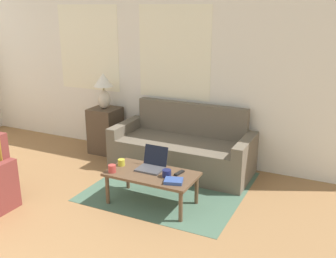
{
  "coord_description": "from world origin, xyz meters",
  "views": [
    {
      "loc": [
        3.01,
        -0.94,
        2.17
      ],
      "look_at": [
        1.03,
        3.15,
        0.75
      ],
      "focal_mm": 42.0,
      "sensor_mm": 36.0,
      "label": 1
    }
  ],
  "objects_px": {
    "laptop": "(152,164)",
    "book_red": "(174,181)",
    "couch": "(183,150)",
    "cup_yellow": "(167,173)",
    "tv_remote": "(179,173)",
    "cup_navy": "(121,162)",
    "cup_white": "(112,169)",
    "table_lamp": "(104,87)",
    "coffee_table": "(152,176)"
  },
  "relations": [
    {
      "from": "laptop",
      "to": "cup_white",
      "type": "distance_m",
      "value": 0.46
    },
    {
      "from": "couch",
      "to": "cup_navy",
      "type": "xyz_separation_m",
      "value": [
        -0.33,
        -1.05,
        0.15
      ]
    },
    {
      "from": "couch",
      "to": "cup_yellow",
      "type": "xyz_separation_m",
      "value": [
        0.29,
        -1.11,
        0.15
      ]
    },
    {
      "from": "book_red",
      "to": "tv_remote",
      "type": "height_order",
      "value": "book_red"
    },
    {
      "from": "coffee_table",
      "to": "tv_remote",
      "type": "relative_size",
      "value": 6.52
    },
    {
      "from": "cup_yellow",
      "to": "book_red",
      "type": "relative_size",
      "value": 0.43
    },
    {
      "from": "cup_yellow",
      "to": "cup_navy",
      "type": "bearing_deg",
      "value": 174.87
    },
    {
      "from": "laptop",
      "to": "cup_white",
      "type": "height_order",
      "value": "laptop"
    },
    {
      "from": "table_lamp",
      "to": "cup_yellow",
      "type": "distance_m",
      "value": 2.12
    },
    {
      "from": "laptop",
      "to": "book_red",
      "type": "xyz_separation_m",
      "value": [
        0.38,
        -0.24,
        -0.04
      ]
    },
    {
      "from": "cup_navy",
      "to": "tv_remote",
      "type": "bearing_deg",
      "value": 6.28
    },
    {
      "from": "tv_remote",
      "to": "cup_navy",
      "type": "bearing_deg",
      "value": -173.72
    },
    {
      "from": "coffee_table",
      "to": "tv_remote",
      "type": "xyz_separation_m",
      "value": [
        0.29,
        0.11,
        0.05
      ]
    },
    {
      "from": "laptop",
      "to": "cup_navy",
      "type": "xyz_separation_m",
      "value": [
        -0.37,
        -0.08,
        -0.02
      ]
    },
    {
      "from": "cup_yellow",
      "to": "cup_white",
      "type": "xyz_separation_m",
      "value": [
        -0.61,
        -0.16,
        0.0
      ]
    },
    {
      "from": "table_lamp",
      "to": "tv_remote",
      "type": "xyz_separation_m",
      "value": [
        1.73,
        -1.08,
        -0.62
      ]
    },
    {
      "from": "table_lamp",
      "to": "cup_yellow",
      "type": "relative_size",
      "value": 5.4
    },
    {
      "from": "book_red",
      "to": "tv_remote",
      "type": "distance_m",
      "value": 0.24
    },
    {
      "from": "laptop",
      "to": "cup_navy",
      "type": "relative_size",
      "value": 3.59
    },
    {
      "from": "cup_yellow",
      "to": "cup_white",
      "type": "height_order",
      "value": "cup_white"
    },
    {
      "from": "coffee_table",
      "to": "cup_white",
      "type": "relative_size",
      "value": 11.59
    },
    {
      "from": "cup_navy",
      "to": "tv_remote",
      "type": "relative_size",
      "value": 0.53
    },
    {
      "from": "table_lamp",
      "to": "cup_navy",
      "type": "distance_m",
      "value": 1.65
    },
    {
      "from": "couch",
      "to": "cup_yellow",
      "type": "height_order",
      "value": "couch"
    },
    {
      "from": "cup_yellow",
      "to": "cup_white",
      "type": "distance_m",
      "value": 0.63
    },
    {
      "from": "cup_yellow",
      "to": "couch",
      "type": "bearing_deg",
      "value": 104.53
    },
    {
      "from": "couch",
      "to": "laptop",
      "type": "bearing_deg",
      "value": -88.01
    },
    {
      "from": "cup_white",
      "to": "laptop",
      "type": "bearing_deg",
      "value": 39.43
    },
    {
      "from": "couch",
      "to": "laptop",
      "type": "height_order",
      "value": "couch"
    },
    {
      "from": "couch",
      "to": "tv_remote",
      "type": "distance_m",
      "value": 1.05
    },
    {
      "from": "cup_navy",
      "to": "table_lamp",
      "type": "bearing_deg",
      "value": 131.5
    },
    {
      "from": "table_lamp",
      "to": "cup_yellow",
      "type": "xyz_separation_m",
      "value": [
        1.64,
        -1.21,
        -0.59
      ]
    },
    {
      "from": "book_red",
      "to": "cup_yellow",
      "type": "bearing_deg",
      "value": 142.15
    },
    {
      "from": "tv_remote",
      "to": "coffee_table",
      "type": "bearing_deg",
      "value": -158.36
    },
    {
      "from": "laptop",
      "to": "tv_remote",
      "type": "distance_m",
      "value": 0.35
    },
    {
      "from": "cup_yellow",
      "to": "tv_remote",
      "type": "distance_m",
      "value": 0.16
    },
    {
      "from": "coffee_table",
      "to": "cup_white",
      "type": "bearing_deg",
      "value": -156.84
    },
    {
      "from": "cup_navy",
      "to": "tv_remote",
      "type": "xyz_separation_m",
      "value": [
        0.71,
        0.08,
        -0.03
      ]
    },
    {
      "from": "coffee_table",
      "to": "tv_remote",
      "type": "bearing_deg",
      "value": 21.64
    },
    {
      "from": "cup_navy",
      "to": "book_red",
      "type": "height_order",
      "value": "cup_navy"
    },
    {
      "from": "cup_yellow",
      "to": "table_lamp",
      "type": "bearing_deg",
      "value": 143.61
    },
    {
      "from": "laptop",
      "to": "cup_white",
      "type": "bearing_deg",
      "value": -140.57
    },
    {
      "from": "couch",
      "to": "tv_remote",
      "type": "relative_size",
      "value": 12.23
    },
    {
      "from": "coffee_table",
      "to": "cup_navy",
      "type": "bearing_deg",
      "value": 175.18
    },
    {
      "from": "coffee_table",
      "to": "book_red",
      "type": "bearing_deg",
      "value": -20.36
    },
    {
      "from": "tv_remote",
      "to": "table_lamp",
      "type": "bearing_deg",
      "value": 148.15
    },
    {
      "from": "laptop",
      "to": "tv_remote",
      "type": "height_order",
      "value": "laptop"
    },
    {
      "from": "couch",
      "to": "cup_navy",
      "type": "distance_m",
      "value": 1.11
    },
    {
      "from": "coffee_table",
      "to": "cup_navy",
      "type": "height_order",
      "value": "cup_navy"
    },
    {
      "from": "cup_white",
      "to": "tv_remote",
      "type": "height_order",
      "value": "cup_white"
    }
  ]
}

